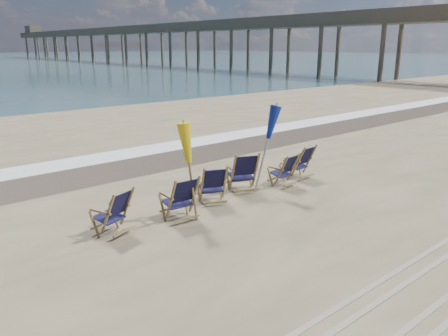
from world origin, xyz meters
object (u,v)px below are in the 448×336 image
object	(u,v)px
beach_chair_5	(310,160)
umbrella_blue	(265,126)
beach_chair_3	(256,171)
beach_chair_4	(293,168)
beach_chair_1	(195,196)
beach_chair_2	(225,184)
beach_chair_0	(127,208)
umbrella_yellow	(190,148)
fishing_pier	(138,40)

from	to	relation	value
beach_chair_5	umbrella_blue	distance (m)	2.26
beach_chair_3	beach_chair_4	xyz separation A→B (m)	(1.21, -0.22, -0.09)
beach_chair_1	beach_chair_4	distance (m)	3.51
beach_chair_3	umbrella_blue	bearing A→B (deg)	-171.67
beach_chair_1	beach_chair_2	bearing A→B (deg)	-161.68
beach_chair_0	beach_chair_5	bearing A→B (deg)	160.47
beach_chair_2	beach_chair_3	distance (m)	1.20
beach_chair_3	umbrella_yellow	world-z (taller)	umbrella_yellow
umbrella_blue	fishing_pier	xyz separation A→B (m)	(36.54, 71.69, 2.92)
beach_chair_0	beach_chair_5	distance (m)	5.88
beach_chair_0	fishing_pier	xyz separation A→B (m)	(40.52, 71.73, 4.16)
umbrella_yellow	beach_chair_2	bearing A→B (deg)	13.97
beach_chair_4	umbrella_blue	xyz separation A→B (m)	(-0.97, 0.16, 1.26)
beach_chair_3	umbrella_blue	xyz separation A→B (m)	(0.24, -0.06, 1.17)
beach_chair_1	beach_chair_3	bearing A→B (deg)	-165.28
beach_chair_0	fishing_pier	world-z (taller)	fishing_pier
fishing_pier	umbrella_blue	bearing A→B (deg)	-117.01
beach_chair_0	beach_chair_5	xyz separation A→B (m)	(5.88, 0.07, 0.01)
beach_chair_1	beach_chair_0	bearing A→B (deg)	-10.57
beach_chair_2	umbrella_blue	size ratio (longest dim) A/B	0.44
beach_chair_4	beach_chair_3	bearing A→B (deg)	-15.35
beach_chair_0	beach_chair_1	world-z (taller)	beach_chair_1
beach_chair_0	beach_chair_4	distance (m)	4.95
beach_chair_5	beach_chair_0	bearing A→B (deg)	-3.34
beach_chair_3	beach_chair_1	bearing A→B (deg)	34.13
beach_chair_5	umbrella_yellow	bearing A→B (deg)	1.45
beach_chair_5	beach_chair_4	bearing A→B (deg)	7.81
beach_chair_2	beach_chair_3	size ratio (longest dim) A/B	0.89
beach_chair_0	beach_chair_3	size ratio (longest dim) A/B	0.89
beach_chair_1	umbrella_yellow	world-z (taller)	umbrella_yellow
umbrella_yellow	fishing_pier	xyz separation A→B (m)	(39.17, 72.09, 3.04)
beach_chair_0	umbrella_blue	size ratio (longest dim) A/B	0.44
beach_chair_2	umbrella_blue	bearing A→B (deg)	-152.99
beach_chair_0	beach_chair_4	world-z (taller)	beach_chair_0
beach_chair_1	umbrella_blue	size ratio (longest dim) A/B	0.46
beach_chair_2	beach_chair_0	bearing A→B (deg)	21.47
beach_chair_0	umbrella_blue	xyz separation A→B (m)	(3.98, 0.04, 1.23)
beach_chair_2	beach_chair_4	bearing A→B (deg)	-158.46
beach_chair_4	beach_chair_2	bearing A→B (deg)	-6.32
umbrella_blue	beach_chair_4	bearing A→B (deg)	-9.38
beach_chair_0	umbrella_yellow	bearing A→B (deg)	144.71
beach_chair_4	beach_chair_1	bearing A→B (deg)	-1.07
beach_chair_1	beach_chair_3	xyz separation A→B (m)	(2.30, 0.46, 0.03)
beach_chair_2	beach_chair_5	bearing A→B (deg)	-154.69
umbrella_yellow	umbrella_blue	xyz separation A→B (m)	(2.63, 0.40, 0.12)
beach_chair_1	beach_chair_4	xyz separation A→B (m)	(3.50, 0.24, -0.05)
beach_chair_5	umbrella_yellow	xyz separation A→B (m)	(-4.53, -0.44, 1.11)
beach_chair_0	fishing_pier	bearing A→B (deg)	-139.72
beach_chair_5	fishing_pier	distance (m)	79.69
beach_chair_5	fishing_pier	bearing A→B (deg)	-119.86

